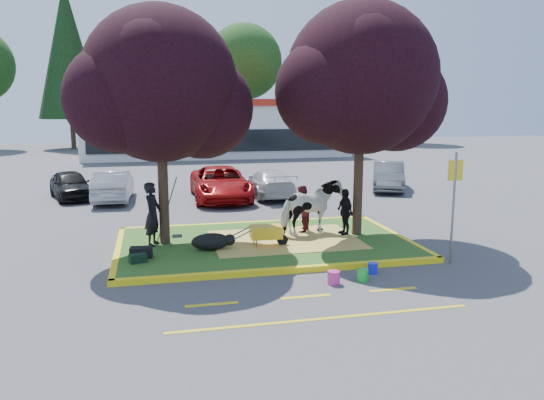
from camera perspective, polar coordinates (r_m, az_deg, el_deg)
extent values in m
plane|color=#424244|center=(15.34, -0.79, -4.96)|extent=(90.00, 90.00, 0.00)
cube|color=#27571B|center=(15.32, -0.79, -4.69)|extent=(8.00, 5.00, 0.15)
cube|color=yellow|center=(12.91, 1.62, -7.58)|extent=(8.30, 0.16, 0.15)
cube|color=yellow|center=(17.77, -2.53, -2.59)|extent=(8.30, 0.16, 0.15)
cube|color=yellow|center=(15.04, -16.25, -5.40)|extent=(0.16, 5.30, 0.15)
cube|color=yellow|center=(16.62, 13.13, -3.76)|extent=(0.16, 5.30, 0.15)
cube|color=#DDCB5B|center=(15.43, 1.39, -4.28)|extent=(4.20, 3.00, 0.01)
cylinder|color=black|center=(15.02, -11.64, 1.96)|extent=(0.28, 0.28, 3.53)
sphere|color=black|center=(14.88, -12.02, 12.09)|extent=(4.20, 4.20, 4.20)
sphere|color=black|center=(15.14, -7.50, 9.81)|extent=(2.86, 2.86, 2.86)
sphere|color=black|center=(14.59, -16.13, 10.47)|extent=(2.86, 2.86, 2.86)
cylinder|color=black|center=(15.97, 9.28, 2.83)|extent=(0.28, 0.28, 3.70)
sphere|color=black|center=(15.86, 9.57, 12.81)|extent=(4.40, 4.40, 4.40)
sphere|color=black|center=(16.52, 13.19, 10.29)|extent=(2.99, 2.99, 2.99)
sphere|color=black|center=(15.18, 6.04, 11.52)|extent=(2.99, 2.99, 2.99)
cube|color=yellow|center=(11.09, -6.49, -11.10)|extent=(1.10, 0.12, 0.01)
cube|color=yellow|center=(11.46, 3.67, -10.34)|extent=(1.10, 0.12, 0.01)
cube|color=yellow|center=(12.15, 12.88, -9.36)|extent=(1.10, 0.12, 0.01)
cube|color=yellow|center=(10.39, 5.59, -12.59)|extent=(6.00, 0.10, 0.01)
cube|color=silver|center=(42.82, -6.06, 7.51)|extent=(20.00, 8.00, 4.00)
cube|color=#A92212|center=(42.77, -6.11, 10.39)|extent=(20.40, 8.40, 0.50)
cube|color=black|center=(38.84, -5.32, 6.36)|extent=(19.00, 0.10, 1.60)
cylinder|color=black|center=(51.98, -20.65, 7.35)|extent=(0.44, 0.44, 3.92)
cone|color=black|center=(52.14, -21.13, 14.74)|extent=(5.60, 5.60, 11.90)
cylinder|color=black|center=(53.04, -11.75, 7.39)|extent=(0.44, 0.44, 3.08)
sphere|color=#143811|center=(53.05, -11.96, 13.09)|extent=(6.16, 6.16, 6.16)
cylinder|color=black|center=(52.80, -2.95, 7.88)|extent=(0.44, 0.44, 3.64)
sphere|color=#143811|center=(52.91, -3.01, 14.64)|extent=(7.28, 7.28, 7.28)
cylinder|color=black|center=(55.23, 5.25, 7.88)|extent=(0.44, 0.44, 3.50)
cone|color=black|center=(55.31, 5.35, 14.10)|extent=(5.00, 5.00, 10.62)
cylinder|color=black|center=(57.31, 13.25, 7.60)|extent=(0.44, 0.44, 3.22)
sphere|color=#143811|center=(57.34, 13.49, 13.11)|extent=(6.44, 6.44, 6.44)
imported|color=silver|center=(15.88, 4.22, -0.84)|extent=(2.15, 1.52, 1.65)
ellipsoid|color=black|center=(14.43, -6.61, -4.46)|extent=(1.11, 0.71, 0.46)
imported|color=black|center=(15.04, -12.73, -1.47)|extent=(0.63, 0.75, 1.77)
imported|color=#491418|center=(16.22, 3.19, -0.97)|extent=(0.83, 0.88, 1.44)
imported|color=black|center=(16.05, 7.84, -1.25)|extent=(0.45, 0.86, 1.40)
cylinder|color=black|center=(14.79, 1.14, -4.32)|extent=(0.31, 0.07, 0.31)
cylinder|color=slate|center=(14.46, -1.66, -4.84)|extent=(0.04, 0.04, 0.22)
cylinder|color=slate|center=(14.82, -1.94, -4.47)|extent=(0.04, 0.04, 0.22)
cube|color=yellow|center=(14.63, -0.65, -3.45)|extent=(0.87, 0.54, 0.34)
cylinder|color=slate|center=(14.32, -3.01, -3.69)|extent=(0.56, 0.06, 0.29)
cylinder|color=slate|center=(14.68, -3.26, -3.34)|extent=(0.56, 0.06, 0.29)
cube|color=black|center=(14.03, -13.90, -5.50)|extent=(0.58, 0.36, 0.28)
cube|color=black|center=(13.65, -14.23, -6.10)|extent=(0.46, 0.36, 0.22)
cylinder|color=slate|center=(14.13, 18.91, -0.89)|extent=(0.06, 0.06, 2.86)
cube|color=yellow|center=(13.99, 19.14, 3.03)|extent=(0.40, 0.04, 0.52)
cylinder|color=green|center=(12.53, 9.73, -7.98)|extent=(0.32, 0.32, 0.28)
cylinder|color=#D72F8D|center=(12.22, 6.65, -8.30)|extent=(0.33, 0.33, 0.31)
cylinder|color=#1B25DF|center=(13.11, 10.77, -7.22)|extent=(0.25, 0.25, 0.26)
imported|color=black|center=(24.43, -20.85, 1.55)|extent=(2.42, 3.82, 1.21)
imported|color=#96979D|center=(23.25, -16.69, 1.49)|extent=(1.56, 4.01, 1.30)
imported|color=#A00D0E|center=(22.69, -5.57, 1.80)|extent=(2.40, 5.09, 1.40)
imported|color=silver|center=(23.34, -0.27, 1.85)|extent=(1.73, 4.21, 1.22)
imported|color=#53555A|center=(25.80, 12.39, 2.54)|extent=(2.89, 4.25, 1.33)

